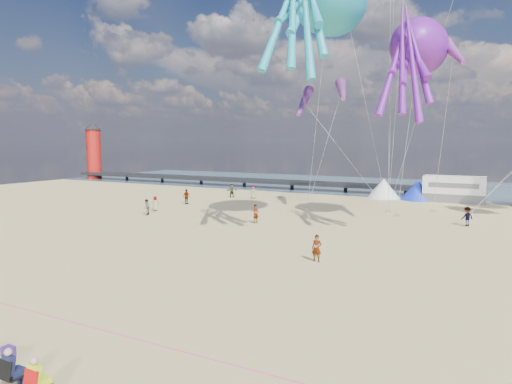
# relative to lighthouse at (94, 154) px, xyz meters

# --- Properties ---
(ground) EXTENTS (120.00, 120.00, 0.00)m
(ground) POSITION_rel_lighthouse_xyz_m (56.00, -44.00, -4.50)
(ground) COLOR #DBC47E
(ground) RESTS_ON ground
(water) EXTENTS (120.00, 120.00, 0.00)m
(water) POSITION_rel_lighthouse_xyz_m (56.00, 11.00, -4.48)
(water) COLOR #3B5E70
(water) RESTS_ON ground
(pier) EXTENTS (60.00, 3.00, 0.50)m
(pier) POSITION_rel_lighthouse_xyz_m (28.00, 0.00, -3.50)
(pier) COLOR black
(pier) RESTS_ON ground
(lighthouse) EXTENTS (2.60, 2.60, 9.00)m
(lighthouse) POSITION_rel_lighthouse_xyz_m (0.00, 0.00, 0.00)
(lighthouse) COLOR #A5140F
(lighthouse) RESTS_ON ground
(motorhome_0) EXTENTS (6.60, 2.50, 3.00)m
(motorhome_0) POSITION_rel_lighthouse_xyz_m (62.00, -4.00, -3.00)
(motorhome_0) COLOR silver
(motorhome_0) RESTS_ON ground
(tent_white) EXTENTS (4.00, 4.00, 2.40)m
(tent_white) POSITION_rel_lighthouse_xyz_m (54.00, -4.00, -3.30)
(tent_white) COLOR white
(tent_white) RESTS_ON ground
(tent_blue) EXTENTS (4.00, 4.00, 2.40)m
(tent_blue) POSITION_rel_lighthouse_xyz_m (58.00, -4.00, -3.30)
(tent_blue) COLOR #1933CC
(tent_blue) RESTS_ON ground
(cooler_purple) EXTENTS (0.40, 0.30, 0.32)m
(cooler_purple) POSITION_rel_lighthouse_xyz_m (52.30, -51.92, -4.34)
(cooler_purple) COLOR #40217C
(cooler_purple) RESTS_ON ground
(rope_line) EXTENTS (34.00, 0.03, 0.03)m
(rope_line) POSITION_rel_lighthouse_xyz_m (56.00, -49.00, -4.48)
(rope_line) COLOR #F2338C
(rope_line) RESTS_ON ground
(standing_person) EXTENTS (0.60, 0.41, 1.60)m
(standing_person) POSITION_rel_lighthouse_xyz_m (57.17, -36.03, -3.70)
(standing_person) COLOR tan
(standing_person) RESTS_ON ground
(beachgoer_0) EXTENTS (0.65, 0.60, 1.50)m
(beachgoer_0) POSITION_rel_lighthouse_xyz_m (35.96, -25.32, -3.75)
(beachgoer_0) COLOR #7F6659
(beachgoer_0) RESTS_ON ground
(beachgoer_1) EXTENTS (0.81, 0.89, 1.53)m
(beachgoer_1) POSITION_rel_lighthouse_xyz_m (36.96, -27.76, -3.74)
(beachgoer_1) COLOR #7F6659
(beachgoer_1) RESTS_ON ground
(beachgoer_2) EXTENTS (1.00, 0.98, 1.63)m
(beachgoer_2) POSITION_rel_lighthouse_xyz_m (64.28, -19.68, -3.69)
(beachgoer_2) COLOR #7F6659
(beachgoer_2) RESTS_ON ground
(beachgoer_3) EXTENTS (0.81, 1.19, 1.70)m
(beachgoer_3) POSITION_rel_lighthouse_xyz_m (35.79, -19.88, -3.65)
(beachgoer_3) COLOR #7F6659
(beachgoer_3) RESTS_ON ground
(beachgoer_4) EXTENTS (0.92, 1.01, 1.66)m
(beachgoer_4) POSITION_rel_lighthouse_xyz_m (37.13, -12.24, -3.67)
(beachgoer_4) COLOR #7F6659
(beachgoer_4) RESTS_ON ground
(beachgoer_5) EXTENTS (0.94, 1.57, 1.62)m
(beachgoer_5) POSITION_rel_lighthouse_xyz_m (48.13, -26.59, -3.69)
(beachgoer_5) COLOR #7F6659
(beachgoer_5) RESTS_ON ground
(beachgoer_6) EXTENTS (0.68, 0.64, 1.57)m
(beachgoer_6) POSITION_rel_lighthouse_xyz_m (40.02, -11.99, -3.72)
(beachgoer_6) COLOR #7F6659
(beachgoer_6) RESTS_ON ground
(sandbag_a) EXTENTS (0.50, 0.35, 0.22)m
(sandbag_a) POSITION_rel_lighthouse_xyz_m (49.31, -17.55, -4.39)
(sandbag_a) COLOR gray
(sandbag_a) RESTS_ON ground
(sandbag_b) EXTENTS (0.50, 0.35, 0.22)m
(sandbag_b) POSITION_rel_lighthouse_xyz_m (58.20, -17.30, -4.39)
(sandbag_b) COLOR gray
(sandbag_b) RESTS_ON ground
(sandbag_c) EXTENTS (0.50, 0.35, 0.22)m
(sandbag_c) POSITION_rel_lighthouse_xyz_m (64.07, -15.21, -4.39)
(sandbag_c) COLOR gray
(sandbag_c) RESTS_ON ground
(sandbag_d) EXTENTS (0.50, 0.35, 0.22)m
(sandbag_d) POSITION_rel_lighthouse_xyz_m (60.89, -13.21, -4.39)
(sandbag_d) COLOR gray
(sandbag_d) RESTS_ON ground
(sandbag_e) EXTENTS (0.50, 0.35, 0.22)m
(sandbag_e) POSITION_rel_lighthouse_xyz_m (56.99, -15.42, -4.39)
(sandbag_e) COLOR gray
(sandbag_e) RESTS_ON ground
(kite_octopus_purple) EXTENTS (7.05, 10.25, 10.78)m
(kite_octopus_purple) POSITION_rel_lighthouse_xyz_m (60.35, -22.32, 9.86)
(kite_octopus_purple) COLOR #661693
(windsock_left) EXTENTS (3.16, 6.13, 6.13)m
(windsock_left) POSITION_rel_lighthouse_xyz_m (52.74, -17.71, 7.34)
(windsock_left) COLOR red
(windsock_mid) EXTENTS (2.89, 5.80, 5.80)m
(windsock_mid) POSITION_rel_lighthouse_xyz_m (62.93, -22.78, 9.19)
(windsock_mid) COLOR red
(windsock_right) EXTENTS (1.89, 5.42, 5.35)m
(windsock_right) POSITION_rel_lighthouse_xyz_m (51.12, -23.31, 5.90)
(windsock_right) COLOR red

